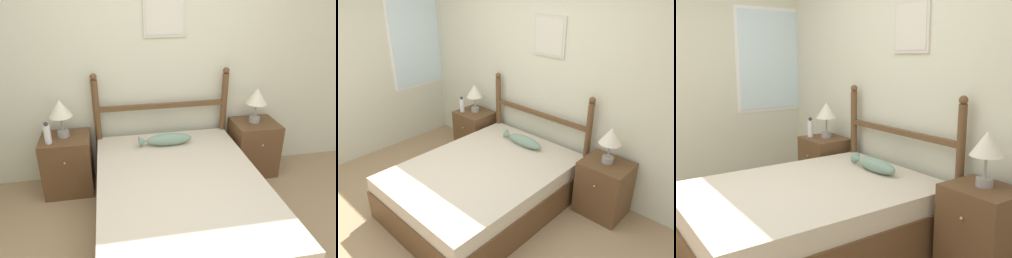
% 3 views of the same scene
% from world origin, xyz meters
% --- Properties ---
extents(wall_back, '(6.40, 0.08, 2.55)m').
position_xyz_m(wall_back, '(0.00, 1.73, 1.28)').
color(wall_back, beige).
rests_on(wall_back, ground_plane).
extents(bed, '(1.49, 2.01, 0.51)m').
position_xyz_m(bed, '(0.03, 0.64, 0.25)').
color(bed, brown).
rests_on(bed, ground_plane).
extents(headboard, '(1.49, 0.07, 1.24)m').
position_xyz_m(headboard, '(0.03, 1.61, 0.67)').
color(headboard, brown).
rests_on(headboard, ground_plane).
extents(nightstand_left, '(0.50, 0.46, 0.63)m').
position_xyz_m(nightstand_left, '(-1.02, 1.45, 0.31)').
color(nightstand_left, brown).
rests_on(nightstand_left, ground_plane).
extents(nightstand_right, '(0.50, 0.46, 0.63)m').
position_xyz_m(nightstand_right, '(1.08, 1.45, 0.31)').
color(nightstand_right, brown).
rests_on(nightstand_right, ground_plane).
extents(table_lamp_left, '(0.23, 0.23, 0.40)m').
position_xyz_m(table_lamp_left, '(-1.03, 1.48, 0.91)').
color(table_lamp_left, gray).
rests_on(table_lamp_left, nightstand_left).
extents(table_lamp_right, '(0.23, 0.23, 0.40)m').
position_xyz_m(table_lamp_right, '(1.06, 1.47, 0.91)').
color(table_lamp_right, gray).
rests_on(table_lamp_right, nightstand_right).
extents(bottle, '(0.07, 0.07, 0.23)m').
position_xyz_m(bottle, '(-1.16, 1.35, 0.73)').
color(bottle, white).
rests_on(bottle, nightstand_left).
extents(fish_pillow, '(0.56, 0.15, 0.12)m').
position_xyz_m(fish_pillow, '(0.02, 1.32, 0.57)').
color(fish_pillow, gray).
rests_on(fish_pillow, bed).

